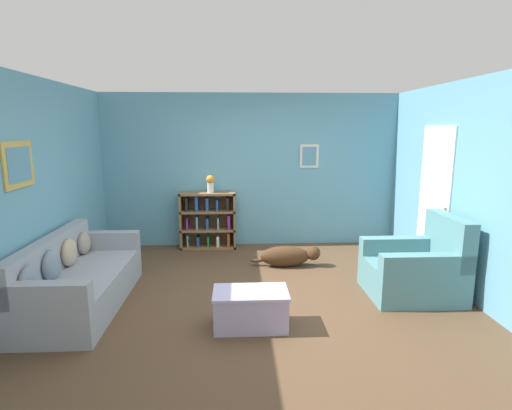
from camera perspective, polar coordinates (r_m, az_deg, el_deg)
name	(u,v)px	position (r m, az deg, el deg)	size (l,w,h in m)	color
ground_plane	(258,295)	(5.04, 0.23, -12.68)	(14.00, 14.00, 0.00)	brown
wall_back	(251,171)	(6.91, -0.73, 4.94)	(5.60, 0.13, 2.60)	#609EB7
wall_left	(35,192)	(5.21, -29.05, 1.63)	(0.13, 5.00, 2.60)	#609EB7
wall_right	(468,189)	(5.46, 28.03, 1.99)	(0.16, 5.00, 2.60)	#609EB7
couch	(77,281)	(5.08, -24.15, -9.84)	(0.85, 1.99, 0.81)	#9399A3
bookshelf	(209,220)	(6.85, -6.80, -2.20)	(0.94, 0.31, 0.96)	olive
recliner_chair	(417,269)	(5.30, 22.06, -8.44)	(1.05, 0.89, 0.99)	slate
coffee_table	(251,308)	(4.22, -0.77, -14.44)	(0.77, 0.45, 0.39)	#ADA3CC
dog	(289,256)	(5.98, 4.68, -7.24)	(1.04, 0.28, 0.31)	#472D19
vase	(210,183)	(6.72, -6.53, 3.17)	(0.14, 0.14, 0.29)	silver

